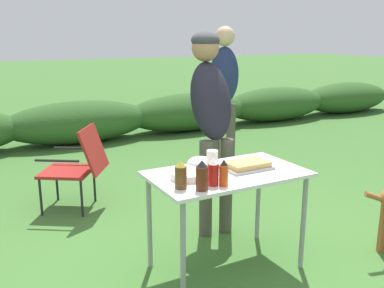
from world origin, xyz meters
The scene contains 14 objects.
ground_plane centered at (0.00, 0.00, 0.00)m, with size 60.00×60.00×0.00m, color #3D6B2D.
shrub_hedge centered at (0.00, 4.37, 0.34)m, with size 14.40×0.90×0.67m.
folding_table centered at (0.00, 0.00, 0.66)m, with size 1.10×0.64×0.74m.
food_tray centered at (0.17, 0.00, 0.77)m, with size 0.34×0.23×0.06m.
plate_stack centered at (-0.31, 0.01, 0.76)m, with size 0.24×0.24×0.05m, color white.
mixing_bowl centered at (-0.11, 0.17, 0.78)m, with size 0.20×0.20×0.08m, color silver.
paper_cup_stack centered at (-0.11, 0.03, 0.82)m, with size 0.08×0.08×0.17m, color white.
bbq_sauce_bottle centered at (-0.34, -0.23, 0.83)m, with size 0.08×0.08×0.20m.
beer_bottle centered at (-0.44, -0.14, 0.83)m, with size 0.08×0.08×0.18m.
ketchup_bottle centered at (-0.23, -0.18, 0.83)m, with size 0.07×0.07×0.18m.
hot_sauce_bottle centered at (-0.17, -0.22, 0.82)m, with size 0.06×0.06×0.17m.
standing_person_in_red_jacket centered at (0.25, 0.65, 1.09)m, with size 0.40×0.52×1.71m.
standing_person_in_navy_coat centered at (1.26, 2.04, 1.10)m, with size 0.43×0.42×1.79m.
camp_chair_green_behind_table centered at (-0.68, 1.63, 0.47)m, with size 0.75×0.71×0.83m.
Camera 1 is at (-1.58, -2.41, 1.67)m, focal length 40.00 mm.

